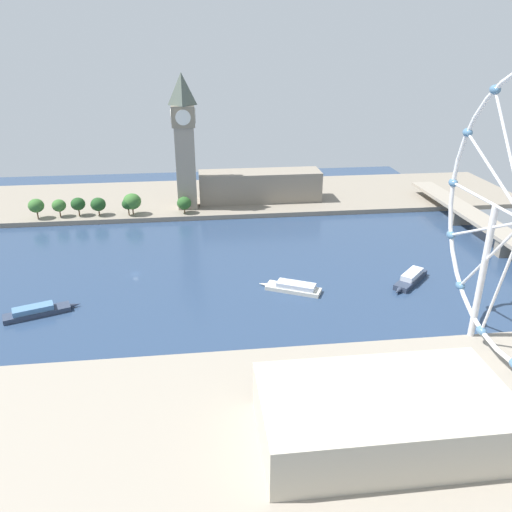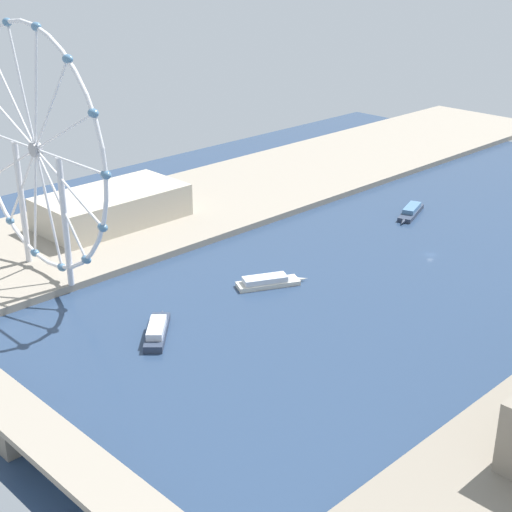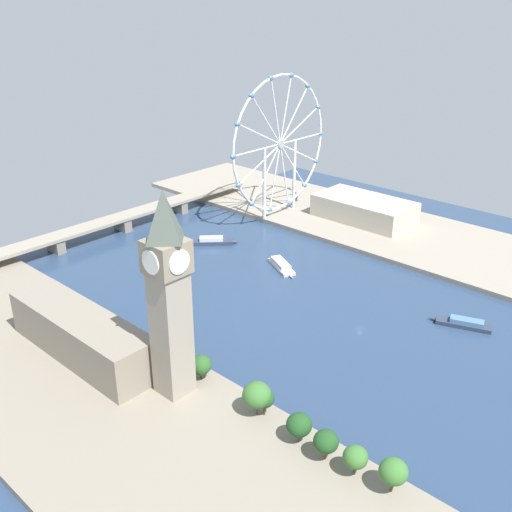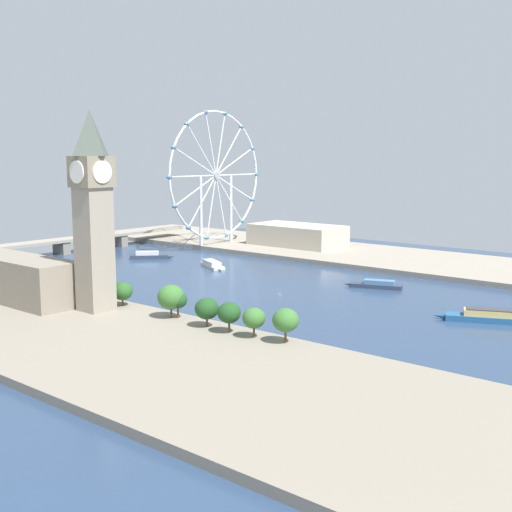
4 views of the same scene
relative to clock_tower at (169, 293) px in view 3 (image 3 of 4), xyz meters
The scene contains 12 objects.
ground_plane 109.86m from the clock_tower, 14.91° to the right, with size 412.69×412.69×0.00m, color navy.
riverbank_left 58.19m from the clock_tower, 134.94° to the right, with size 90.00×520.00×3.00m, color gray.
riverbank_right 223.43m from the clock_tower, ahead, with size 90.00×520.00×3.00m, color gray.
clock_tower is the anchor object (origin of this frame).
parliament_block 61.12m from the clock_tower, 102.29° to the left, with size 22.00×83.11×20.12m, color gray.
tree_row_embankment 64.13m from the clock_tower, 77.64° to the right, with size 11.91×100.10×13.74m.
ferris_wheel 217.03m from the clock_tower, 29.48° to the left, with size 98.03×3.20×98.42m.
riverside_hall 229.58m from the clock_tower, 13.92° to the left, with size 36.36×68.11×15.22m, color #BCB29E.
river_bridge 198.22m from the clock_tower, 60.45° to the left, with size 224.69×14.76×10.57m.
tour_boat_1 152.67m from the clock_tower, 25.11° to the right, with size 15.13×30.26×4.33m.
tour_boat_2 166.19m from the clock_tower, 40.83° to the left, with size 24.43×24.11×5.05m.
tour_boat_3 139.67m from the clock_tower, 21.41° to the left, with size 17.93×28.33×4.12m.
Camera 3 is at (-220.11, -133.98, 150.94)m, focal length 41.87 mm.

